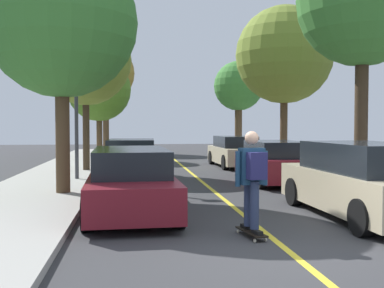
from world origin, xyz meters
TOP-DOWN VIEW (x-y plane):
  - ground at (0.00, 0.00)m, footprint 80.00×80.00m
  - center_line at (0.00, 4.00)m, footprint 0.12×39.20m
  - parked_car_left_nearest at (-2.33, 3.45)m, footprint 1.95×4.66m
  - parked_car_left_near at (-2.32, 10.38)m, footprint 2.07×4.12m
  - parked_car_right_nearest at (2.32, 2.33)m, footprint 1.99×4.51m
  - parked_car_right_near at (2.32, 8.17)m, footprint 1.92×4.55m
  - parked_car_right_far at (2.32, 14.03)m, footprint 1.88×4.41m
  - street_tree_left_nearest at (-4.06, 5.75)m, footprint 3.87×3.87m
  - street_tree_left_near at (-4.06, 11.90)m, footprint 3.53×3.53m
  - street_tree_left_far at (-4.06, 19.24)m, footprint 3.44×3.44m
  - street_tree_left_farthest at (-4.06, 25.66)m, footprint 3.92×3.92m
  - street_tree_right_nearest at (4.06, 5.78)m, footprint 3.65×3.65m
  - street_tree_right_near at (4.06, 12.45)m, footprint 4.08×4.08m
  - street_tree_right_far at (4.06, 20.86)m, footprint 2.97×2.97m
  - fire_hydrant at (3.82, 5.62)m, footprint 0.20×0.20m
  - streetlamp at (-4.07, 8.88)m, footprint 0.36×0.24m
  - skateboard at (-0.33, 1.01)m, footprint 0.37×0.87m
  - skateboarder at (-0.32, 0.98)m, footprint 0.59×0.71m

SIDE VIEW (x-z plane):
  - ground at x=0.00m, z-range 0.00..0.00m
  - center_line at x=0.00m, z-range 0.00..0.01m
  - skateboard at x=-0.33m, z-range 0.04..0.14m
  - fire_hydrant at x=3.82m, z-range 0.14..0.84m
  - parked_car_left_near at x=-2.32m, z-range -0.02..1.35m
  - parked_car_right_far at x=2.32m, z-range -0.02..1.36m
  - parked_car_right_near at x=2.32m, z-range 0.00..1.36m
  - parked_car_left_nearest at x=-2.33m, z-range 0.00..1.36m
  - parked_car_right_nearest at x=2.32m, z-range -0.01..1.51m
  - skateboarder at x=-0.32m, z-range 0.21..1.88m
  - streetlamp at x=-4.07m, z-range 0.53..5.55m
  - street_tree_left_far at x=-4.06m, z-range 1.10..6.50m
  - street_tree_right_far at x=4.06m, z-range 1.39..6.98m
  - street_tree_left_near at x=-4.06m, z-range 1.38..7.41m
  - street_tree_left_nearest at x=-4.06m, z-range 1.33..7.64m
  - street_tree_right_near at x=4.06m, z-range 1.45..8.18m
  - street_tree_right_nearest at x=4.06m, z-range 1.79..8.82m
  - street_tree_left_farthest at x=-4.06m, z-range 1.76..9.01m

